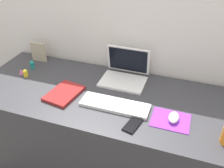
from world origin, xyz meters
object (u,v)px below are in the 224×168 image
(picture_frame, at_px, (38,52))
(mouse, at_px, (174,117))
(toy_figurine_yellow, at_px, (25,73))
(toy_figurine_teal, at_px, (32,64))
(notebook_pad, at_px, (64,93))
(keyboard, at_px, (115,105))
(cell_phone, at_px, (133,125))
(toy_figurine_pink, at_px, (21,71))
(laptop, at_px, (125,72))

(picture_frame, bearing_deg, mouse, -18.44)
(toy_figurine_yellow, bearing_deg, toy_figurine_teal, 101.25)
(picture_frame, height_order, toy_figurine_yellow, picture_frame)
(notebook_pad, distance_m, toy_figurine_teal, 0.44)
(keyboard, xyz_separation_m, mouse, (0.34, -0.01, 0.01))
(picture_frame, relative_size, toy_figurine_teal, 2.50)
(keyboard, height_order, cell_phone, keyboard)
(keyboard, height_order, toy_figurine_yellow, toy_figurine_yellow)
(cell_phone, bearing_deg, toy_figurine_pink, 177.52)
(keyboard, height_order, mouse, mouse)
(toy_figurine_yellow, bearing_deg, keyboard, -9.34)
(laptop, bearing_deg, notebook_pad, -135.05)
(keyboard, distance_m, mouse, 0.34)
(keyboard, bearing_deg, cell_phone, -40.89)
(cell_phone, height_order, notebook_pad, notebook_pad)
(keyboard, relative_size, toy_figurine_yellow, 7.44)
(cell_phone, relative_size, toy_figurine_pink, 3.43)
(mouse, bearing_deg, toy_figurine_yellow, 173.13)
(picture_frame, bearing_deg, cell_phone, -28.29)
(mouse, bearing_deg, keyboard, 178.22)
(mouse, xyz_separation_m, toy_figurine_pink, (-1.10, 0.15, -0.00))
(cell_phone, xyz_separation_m, notebook_pad, (-0.48, 0.13, 0.01))
(laptop, bearing_deg, toy_figurine_yellow, -163.28)
(laptop, bearing_deg, toy_figurine_pink, -166.02)
(laptop, distance_m, toy_figurine_yellow, 0.70)
(picture_frame, bearing_deg, toy_figurine_pink, -94.00)
(notebook_pad, relative_size, toy_figurine_yellow, 4.35)
(notebook_pad, bearing_deg, keyboard, 7.46)
(picture_frame, xyz_separation_m, toy_figurine_teal, (0.02, -0.12, -0.04))
(notebook_pad, bearing_deg, picture_frame, 147.97)
(mouse, bearing_deg, toy_figurine_teal, 167.27)
(notebook_pad, bearing_deg, mouse, 7.20)
(laptop, relative_size, toy_figurine_pink, 8.04)
(mouse, xyz_separation_m, notebook_pad, (-0.68, 0.02, -0.01))
(cell_phone, xyz_separation_m, toy_figurine_pink, (-0.90, 0.26, 0.01))
(laptop, relative_size, keyboard, 0.73)
(cell_phone, distance_m, toy_figurine_teal, 0.94)
(laptop, distance_m, toy_figurine_teal, 0.70)
(picture_frame, bearing_deg, keyboard, -25.39)
(cell_phone, distance_m, toy_figurine_pink, 0.93)
(cell_phone, bearing_deg, laptop, 125.36)
(laptop, relative_size, picture_frame, 2.00)
(picture_frame, bearing_deg, toy_figurine_teal, -82.66)
(cell_phone, height_order, picture_frame, picture_frame)
(toy_figurine_pink, xyz_separation_m, toy_figurine_yellow, (0.05, -0.02, 0.01))
(picture_frame, bearing_deg, laptop, -2.79)
(laptop, distance_m, cell_phone, 0.48)
(laptop, xyz_separation_m, notebook_pad, (-0.31, -0.31, -0.04))
(mouse, distance_m, toy_figurine_pink, 1.11)
(picture_frame, distance_m, toy_figurine_teal, 0.13)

